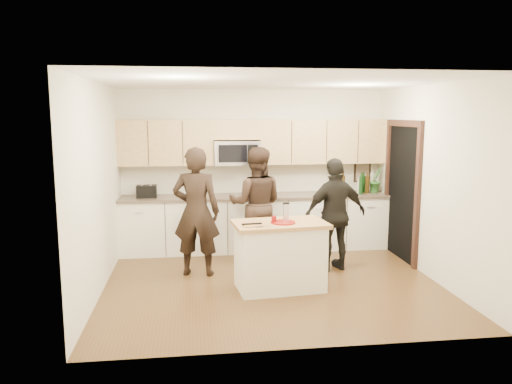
{
  "coord_description": "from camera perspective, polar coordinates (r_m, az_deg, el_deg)",
  "views": [
    {
      "loc": [
        -1.05,
        -6.52,
        2.29
      ],
      "look_at": [
        -0.17,
        0.35,
        1.2
      ],
      "focal_mm": 35.0,
      "sensor_mm": 36.0,
      "label": 1
    }
  ],
  "objects": [
    {
      "name": "island",
      "position": [
        6.61,
        2.74,
        -7.24
      ],
      "size": [
        1.27,
        0.82,
        0.9
      ],
      "rotation": [
        0.0,
        0.0,
        0.11
      ],
      "color": "white",
      "rests_on": "ground"
    },
    {
      "name": "upper_cabinetry",
      "position": [
        8.44,
        0.08,
        5.87
      ],
      "size": [
        4.5,
        0.33,
        0.75
      ],
      "color": "#D7B56E",
      "rests_on": "ground"
    },
    {
      "name": "framed_picture",
      "position": [
        9.08,
        12.05,
        2.32
      ],
      "size": [
        0.3,
        0.03,
        0.38
      ],
      "color": "black",
      "rests_on": "ground"
    },
    {
      "name": "knife",
      "position": [
        6.2,
        0.85,
        -3.89
      ],
      "size": [
        0.18,
        0.04,
        0.01
      ],
      "primitive_type": "cube",
      "rotation": [
        0.0,
        0.0,
        0.11
      ],
      "color": "silver",
      "rests_on": "cutting_board"
    },
    {
      "name": "tongs",
      "position": [
        6.29,
        -0.49,
        -3.65
      ],
      "size": [
        0.26,
        0.06,
        0.02
      ],
      "primitive_type": "cube",
      "rotation": [
        0.0,
        0.0,
        0.11
      ],
      "color": "black",
      "rests_on": "cutting_board"
    },
    {
      "name": "box_grater",
      "position": [
        6.51,
        3.43,
        -2.22
      ],
      "size": [
        0.08,
        0.06,
        0.24
      ],
      "color": "silver",
      "rests_on": "red_plate"
    },
    {
      "name": "orchid",
      "position": [
        8.9,
        13.5,
        1.36
      ],
      "size": [
        0.31,
        0.31,
        0.44
      ],
      "primitive_type": "imported",
      "rotation": [
        0.0,
        0.0,
        0.7
      ],
      "color": "#36762F",
      "rests_on": "back_cabinetry"
    },
    {
      "name": "red_plate",
      "position": [
        6.46,
        3.11,
        -3.48
      ],
      "size": [
        0.32,
        0.32,
        0.02
      ],
      "primitive_type": "cylinder",
      "color": "maroon",
      "rests_on": "island"
    },
    {
      "name": "drink_glass",
      "position": [
        6.46,
        2.05,
        -3.14
      ],
      "size": [
        0.07,
        0.07,
        0.09
      ],
      "primitive_type": "cylinder",
      "color": "maroon",
      "rests_on": "island"
    },
    {
      "name": "back_cabinetry",
      "position": [
        8.48,
        -0.02,
        -3.48
      ],
      "size": [
        4.5,
        0.66,
        0.94
      ],
      "color": "white",
      "rests_on": "ground"
    },
    {
      "name": "woman_right",
      "position": [
        7.41,
        9.04,
        -2.56
      ],
      "size": [
        1.04,
        0.6,
        1.66
      ],
      "primitive_type": "imported",
      "rotation": [
        0.0,
        0.0,
        3.35
      ],
      "color": "black",
      "rests_on": "ground"
    },
    {
      "name": "dish_towel",
      "position": [
        8.16,
        -6.49,
        -1.67
      ],
      "size": [
        0.34,
        0.6,
        0.48
      ],
      "color": "white",
      "rests_on": "ground"
    },
    {
      "name": "toaster",
      "position": [
        8.32,
        -12.39,
        0.07
      ],
      "size": [
        0.32,
        0.19,
        0.21
      ],
      "color": "black",
      "rests_on": "back_cabinetry"
    },
    {
      "name": "microwave",
      "position": [
        8.38,
        -2.23,
        4.52
      ],
      "size": [
        0.76,
        0.41,
        0.4
      ],
      "color": "silver",
      "rests_on": "ground"
    },
    {
      "name": "floor",
      "position": [
        6.99,
        1.76,
        -10.22
      ],
      "size": [
        4.5,
        4.5,
        0.0
      ],
      "primitive_type": "plane",
      "color": "#54381D",
      "rests_on": "ground"
    },
    {
      "name": "woman_center",
      "position": [
        7.83,
        -0.01,
        -1.37
      ],
      "size": [
        0.98,
        0.83,
        1.79
      ],
      "primitive_type": "imported",
      "rotation": [
        0.0,
        0.0,
        2.95
      ],
      "color": "#2F2017",
      "rests_on": "ground"
    },
    {
      "name": "bottle_cluster",
      "position": [
        8.78,
        11.66,
        1.04
      ],
      "size": [
        0.68,
        0.32,
        0.39
      ],
      "color": "black",
      "rests_on": "back_cabinetry"
    },
    {
      "name": "woman_left",
      "position": [
        7.12,
        -6.84,
        -2.25
      ],
      "size": [
        0.74,
        0.56,
        1.84
      ],
      "primitive_type": "imported",
      "rotation": [
        0.0,
        0.0,
        2.95
      ],
      "color": "black",
      "rests_on": "ground"
    },
    {
      "name": "room_shell",
      "position": [
        6.63,
        1.83,
        4.05
      ],
      "size": [
        4.52,
        4.02,
        2.71
      ],
      "color": "beige",
      "rests_on": "ground"
    },
    {
      "name": "doorway",
      "position": [
        8.19,
        16.37,
        0.6
      ],
      "size": [
        0.06,
        1.25,
        2.2
      ],
      "color": "black",
      "rests_on": "ground"
    },
    {
      "name": "cutting_board",
      "position": [
        6.26,
        -0.37,
        -3.85
      ],
      "size": [
        0.24,
        0.18,
        0.02
      ],
      "primitive_type": "cube",
      "rotation": [
        0.0,
        0.0,
        0.11
      ],
      "color": "#AA8146",
      "rests_on": "island"
    }
  ]
}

